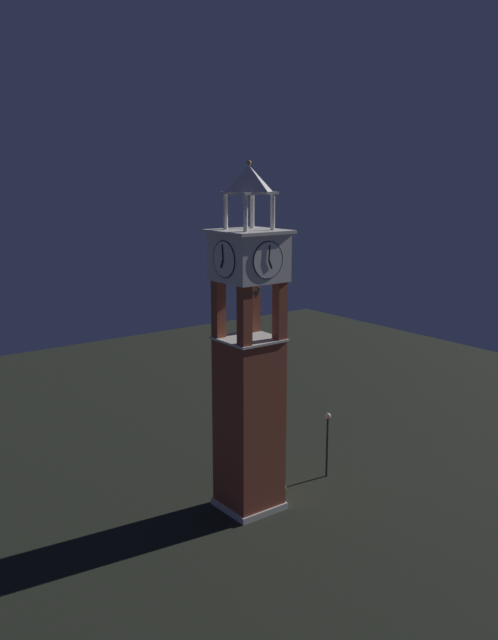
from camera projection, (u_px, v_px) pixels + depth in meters
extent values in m
plane|color=black|center=(249.00, 506.00, 37.26)|extent=(80.00, 80.00, 0.00)
cube|color=brown|center=(249.00, 425.00, 36.29)|extent=(2.80, 2.80, 9.32)
cube|color=silver|center=(249.00, 503.00, 37.22)|extent=(3.00, 3.00, 0.35)
cube|color=black|center=(234.00, 478.00, 38.12)|extent=(1.10, 0.04, 2.20)
cylinder|color=silver|center=(234.00, 454.00, 37.83)|extent=(1.10, 0.04, 1.10)
cube|color=brown|center=(253.00, 305.00, 36.53)|extent=(0.56, 0.56, 3.09)
cube|color=brown|center=(219.00, 310.00, 35.21)|extent=(0.56, 0.56, 3.09)
cube|color=brown|center=(280.00, 312.00, 34.78)|extent=(0.56, 0.56, 3.09)
cube|color=brown|center=(245.00, 317.00, 33.46)|extent=(0.56, 0.56, 3.09)
cube|color=silver|center=(249.00, 339.00, 35.30)|extent=(2.96, 2.96, 0.12)
cone|color=#4C4C51|center=(240.00, 295.00, 34.39)|extent=(0.40, 0.40, 0.51)
cone|color=#4C4C51|center=(255.00, 295.00, 34.27)|extent=(0.39, 0.39, 0.35)
cone|color=#4C4C51|center=(258.00, 292.00, 35.24)|extent=(0.38, 0.38, 0.42)
cone|color=#4C4C51|center=(241.00, 292.00, 35.27)|extent=(0.50, 0.50, 0.55)
cube|color=silver|center=(249.00, 257.00, 34.42)|extent=(3.04, 3.04, 2.42)
cylinder|color=white|center=(231.00, 254.00, 35.62)|extent=(1.84, 0.05, 1.84)
torus|color=black|center=(231.00, 254.00, 35.62)|extent=(1.86, 0.06, 1.86)
cube|color=black|center=(232.00, 258.00, 35.77)|extent=(0.27, 0.03, 0.46)
cube|color=black|center=(231.00, 247.00, 35.62)|extent=(0.13, 0.03, 0.74)
cylinder|color=white|center=(268.00, 260.00, 33.22)|extent=(1.84, 0.05, 1.84)
torus|color=black|center=(268.00, 260.00, 33.22)|extent=(1.86, 0.06, 1.86)
cube|color=black|center=(270.00, 264.00, 33.27)|extent=(0.27, 0.03, 0.46)
cube|color=black|center=(270.00, 253.00, 33.12)|extent=(0.13, 0.03, 0.74)
cylinder|color=white|center=(273.00, 255.00, 35.33)|extent=(0.05, 1.84, 1.84)
torus|color=black|center=(273.00, 255.00, 35.33)|extent=(0.06, 1.86, 1.86)
cube|color=black|center=(273.00, 259.00, 35.48)|extent=(0.03, 0.27, 0.46)
cube|color=black|center=(273.00, 248.00, 35.32)|extent=(0.03, 0.13, 0.74)
cylinder|color=white|center=(224.00, 259.00, 33.51)|extent=(0.05, 1.84, 1.84)
torus|color=black|center=(224.00, 259.00, 33.51)|extent=(0.06, 1.86, 1.86)
cube|color=black|center=(222.00, 264.00, 33.59)|extent=(0.03, 0.27, 0.46)
cube|color=black|center=(222.00, 252.00, 33.43)|extent=(0.03, 0.13, 0.74)
cube|color=silver|center=(249.00, 231.00, 34.15)|extent=(3.40, 3.40, 0.16)
cylinder|color=silver|center=(252.00, 211.00, 35.10)|extent=(0.22, 0.22, 1.76)
cylinder|color=silver|center=(226.00, 212.00, 34.11)|extent=(0.22, 0.22, 1.76)
cylinder|color=silver|center=(273.00, 212.00, 33.79)|extent=(0.22, 0.22, 1.76)
cylinder|color=silver|center=(246.00, 213.00, 32.81)|extent=(0.22, 0.22, 1.76)
cube|color=silver|center=(249.00, 193.00, 33.76)|extent=(2.11, 2.11, 0.12)
pyramid|color=silver|center=(249.00, 178.00, 33.61)|extent=(2.11, 2.11, 1.27)
sphere|color=#B79338|center=(249.00, 163.00, 33.45)|extent=(0.24, 0.24, 0.24)
cube|color=brown|center=(244.00, 462.00, 41.96)|extent=(1.51, 1.36, 0.06)
cube|color=brown|center=(241.00, 457.00, 41.94)|extent=(1.27, 1.06, 0.44)
cube|color=#2D2D33|center=(246.00, 461.00, 42.69)|extent=(0.31, 0.36, 0.42)
cube|color=#2D2D33|center=(241.00, 470.00, 41.32)|extent=(0.31, 0.36, 0.42)
cylinder|color=black|center=(327.00, 448.00, 40.63)|extent=(0.12, 0.12, 3.61)
sphere|color=#F9EFCC|center=(328.00, 416.00, 40.21)|extent=(0.36, 0.36, 0.36)
cylinder|color=#38513D|center=(250.00, 468.00, 41.22)|extent=(0.52, 0.52, 0.80)
ellipsoid|color=#336638|center=(278.00, 487.00, 38.84)|extent=(0.93, 0.93, 0.63)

